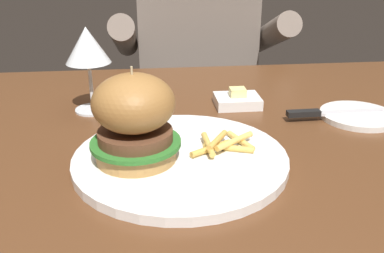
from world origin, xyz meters
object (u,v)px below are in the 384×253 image
butter_dish (237,100)px  burger_sandwich (134,118)px  bread_plate (358,116)px  diner_person (196,96)px  main_plate (181,159)px  table_knife (332,112)px  wine_glass (87,48)px

butter_dish → burger_sandwich: bearing=-129.9°
butter_dish → bread_plate: bearing=-23.1°
butter_dish → diner_person: diner_person is taller
butter_dish → diner_person: bearing=91.3°
diner_person → bread_plate: bearing=-71.6°
main_plate → table_knife: table_knife is taller
butter_dish → diner_person: 0.60m
bread_plate → diner_person: bearing=108.4°
bread_plate → main_plate: bearing=-157.8°
butter_dish → table_knife: bearing=-29.7°
main_plate → wine_glass: (-0.15, 0.23, 0.11)m
burger_sandwich → main_plate: bearing=5.4°
burger_sandwich → bread_plate: bearing=19.7°
bread_plate → table_knife: size_ratio=0.65×
wine_glass → bread_plate: 0.50m
bread_plate → butter_dish: 0.22m
burger_sandwich → butter_dish: (0.19, 0.23, -0.06)m
diner_person → wine_glass: bearing=-115.1°
diner_person → table_knife: bearing=-75.6°
butter_dish → wine_glass: bearing=179.0°
wine_glass → diner_person: diner_person is taller
table_knife → diner_person: size_ratio=0.18×
burger_sandwich → wine_glass: (-0.08, 0.24, 0.04)m
burger_sandwich → wine_glass: 0.25m
burger_sandwich → diner_person: bearing=77.3°
bread_plate → table_knife: table_knife is taller
main_plate → diner_person: diner_person is taller
burger_sandwich → diner_person: 0.86m
main_plate → butter_dish: (0.13, 0.22, 0.00)m
wine_glass → butter_dish: 0.30m
main_plate → butter_dish: butter_dish is taller
main_plate → butter_dish: bearing=59.9°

